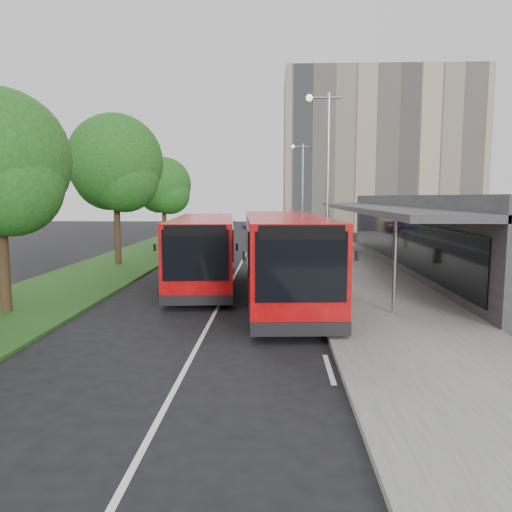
# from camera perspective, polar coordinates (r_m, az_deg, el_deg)

# --- Properties ---
(ground) EXTENTS (120.00, 120.00, 0.00)m
(ground) POSITION_cam_1_polar(r_m,az_deg,el_deg) (19.61, -3.79, -4.77)
(ground) COLOR black
(ground) RESTS_ON ground
(pavement) EXTENTS (5.00, 80.00, 0.15)m
(pavement) POSITION_cam_1_polar(r_m,az_deg,el_deg) (39.48, 8.03, 1.14)
(pavement) COLOR slate
(pavement) RESTS_ON ground
(grass_verge) EXTENTS (5.00, 80.00, 0.10)m
(grass_verge) POSITION_cam_1_polar(r_m,az_deg,el_deg) (40.32, -10.68, 1.17)
(grass_verge) COLOR #1B4115
(grass_verge) RESTS_ON ground
(lane_centre_line) EXTENTS (0.12, 70.00, 0.01)m
(lane_centre_line) POSITION_cam_1_polar(r_m,az_deg,el_deg) (34.38, -1.14, 0.26)
(lane_centre_line) COLOR silver
(lane_centre_line) RESTS_ON ground
(kerb_dashes) EXTENTS (0.12, 56.00, 0.01)m
(kerb_dashes) POSITION_cam_1_polar(r_m,az_deg,el_deg) (38.32, 4.16, 0.91)
(kerb_dashes) COLOR silver
(kerb_dashes) RESTS_ON ground
(office_block) EXTENTS (22.00, 12.00, 18.00)m
(office_block) POSITION_cam_1_polar(r_m,az_deg,el_deg) (62.46, 13.60, 11.28)
(office_block) COLOR tan
(office_block) RESTS_ON ground
(station_building) EXTENTS (7.70, 26.00, 4.00)m
(station_building) POSITION_cam_1_polar(r_m,az_deg,el_deg) (28.55, 20.27, 2.59)
(station_building) COLOR #29292B
(station_building) RESTS_ON ground
(tree_mid) EXTENTS (5.33, 5.33, 8.56)m
(tree_mid) POSITION_cam_1_polar(r_m,az_deg,el_deg) (29.62, -15.76, 9.65)
(tree_mid) COLOR #2F1F13
(tree_mid) RESTS_ON ground
(tree_far) EXTENTS (4.44, 4.44, 7.08)m
(tree_far) POSITION_cam_1_polar(r_m,az_deg,el_deg) (41.17, -10.51, 7.59)
(tree_far) COLOR #2F1F13
(tree_far) RESTS_ON ground
(lamp_post_near) EXTENTS (1.44, 0.28, 8.00)m
(lamp_post_near) POSITION_cam_1_polar(r_m,az_deg,el_deg) (21.21, 7.96, 8.87)
(lamp_post_near) COLOR gray
(lamp_post_near) RESTS_ON pavement
(lamp_post_far) EXTENTS (1.44, 0.28, 8.00)m
(lamp_post_far) POSITION_cam_1_polar(r_m,az_deg,el_deg) (41.15, 5.23, 7.88)
(lamp_post_far) COLOR gray
(lamp_post_far) RESTS_ON pavement
(bus_main) EXTENTS (3.65, 11.54, 3.22)m
(bus_main) POSITION_cam_1_polar(r_m,az_deg,el_deg) (18.73, 3.17, -0.19)
(bus_main) COLOR red
(bus_main) RESTS_ON ground
(bus_second) EXTENTS (3.64, 10.81, 3.01)m
(bus_second) POSITION_cam_1_polar(r_m,az_deg,el_deg) (22.28, -5.97, 0.62)
(bus_second) COLOR red
(bus_second) RESTS_ON ground
(litter_bin) EXTENTS (0.48, 0.48, 0.84)m
(litter_bin) POSITION_cam_1_polar(r_m,az_deg,el_deg) (29.18, 9.18, 0.11)
(litter_bin) COLOR #3C2A18
(litter_bin) RESTS_ON pavement
(bollard) EXTENTS (0.22, 0.22, 1.14)m
(bollard) POSITION_cam_1_polar(r_m,az_deg,el_deg) (37.21, 7.32, 1.81)
(bollard) COLOR yellow
(bollard) RESTS_ON pavement
(car_near) EXTENTS (3.06, 4.23, 1.34)m
(car_near) POSITION_cam_1_polar(r_m,az_deg,el_deg) (57.44, 2.53, 3.55)
(car_near) COLOR #5E140D
(car_near) RESTS_ON ground
(car_far) EXTENTS (2.41, 3.54, 1.10)m
(car_far) POSITION_cam_1_polar(r_m,az_deg,el_deg) (62.34, -0.40, 3.71)
(car_far) COLOR navy
(car_far) RESTS_ON ground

